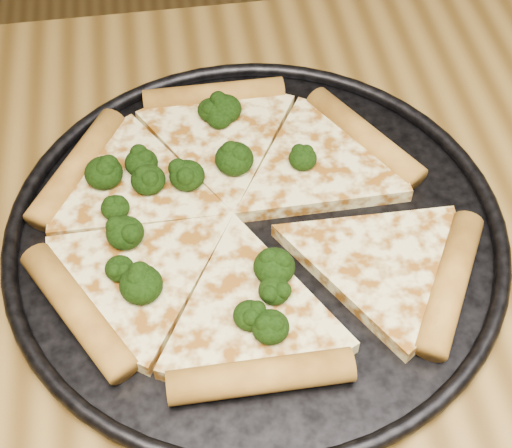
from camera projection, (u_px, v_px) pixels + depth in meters
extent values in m
cube|color=brown|center=(310.00, 399.00, 0.55)|extent=(1.20, 0.90, 0.04)
cylinder|color=black|center=(256.00, 234.00, 0.61)|extent=(0.39, 0.39, 0.01)
torus|color=black|center=(256.00, 229.00, 0.60)|extent=(0.40, 0.40, 0.01)
cylinder|color=#BF872F|center=(364.00, 137.00, 0.66)|extent=(0.09, 0.12, 0.02)
cylinder|color=#BF872F|center=(214.00, 96.00, 0.69)|extent=(0.13, 0.03, 0.02)
cylinder|color=#BF872F|center=(77.00, 167.00, 0.64)|extent=(0.09, 0.12, 0.02)
cylinder|color=#BF872F|center=(77.00, 310.00, 0.55)|extent=(0.09, 0.12, 0.02)
cylinder|color=#BF872F|center=(261.00, 376.00, 0.52)|extent=(0.13, 0.03, 0.02)
cylinder|color=#BF872F|center=(450.00, 282.00, 0.56)|extent=(0.09, 0.12, 0.02)
ellipsoid|color=black|center=(141.00, 285.00, 0.55)|extent=(0.03, 0.03, 0.02)
ellipsoid|color=black|center=(219.00, 118.00, 0.66)|extent=(0.02, 0.02, 0.02)
ellipsoid|color=black|center=(120.00, 268.00, 0.56)|extent=(0.02, 0.02, 0.02)
ellipsoid|color=black|center=(104.00, 173.00, 0.62)|extent=(0.03, 0.03, 0.02)
ellipsoid|color=black|center=(270.00, 327.00, 0.53)|extent=(0.03, 0.03, 0.02)
ellipsoid|color=black|center=(211.00, 110.00, 0.67)|extent=(0.02, 0.02, 0.02)
ellipsoid|color=black|center=(141.00, 163.00, 0.63)|extent=(0.03, 0.03, 0.02)
ellipsoid|color=black|center=(274.00, 267.00, 0.56)|extent=(0.03, 0.03, 0.02)
ellipsoid|color=black|center=(303.00, 158.00, 0.63)|extent=(0.02, 0.02, 0.02)
ellipsoid|color=black|center=(274.00, 290.00, 0.55)|extent=(0.02, 0.02, 0.02)
ellipsoid|color=black|center=(187.00, 176.00, 0.62)|extent=(0.03, 0.03, 0.02)
ellipsoid|color=black|center=(234.00, 159.00, 0.63)|extent=(0.03, 0.03, 0.02)
ellipsoid|color=black|center=(250.00, 315.00, 0.54)|extent=(0.02, 0.02, 0.02)
ellipsoid|color=black|center=(225.00, 109.00, 0.67)|extent=(0.03, 0.03, 0.02)
ellipsoid|color=black|center=(148.00, 180.00, 0.61)|extent=(0.03, 0.03, 0.02)
ellipsoid|color=black|center=(142.00, 281.00, 0.55)|extent=(0.03, 0.03, 0.02)
ellipsoid|color=black|center=(115.00, 208.00, 0.60)|extent=(0.02, 0.02, 0.02)
ellipsoid|color=black|center=(125.00, 233.00, 0.58)|extent=(0.03, 0.03, 0.02)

